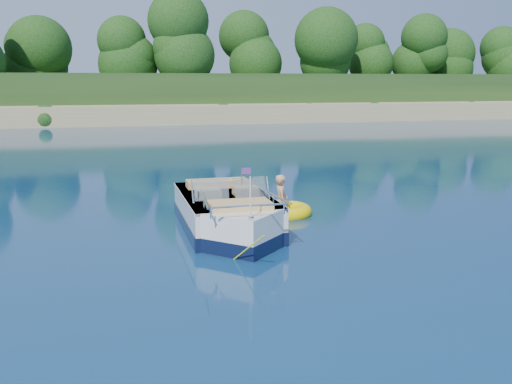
# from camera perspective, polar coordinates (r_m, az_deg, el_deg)

# --- Properties ---
(ground) EXTENTS (160.00, 160.00, 0.00)m
(ground) POSITION_cam_1_polar(r_m,az_deg,el_deg) (10.74, -9.07, -7.50)
(ground) COLOR #0B234E
(ground) RESTS_ON ground
(shoreline) EXTENTS (170.00, 59.00, 6.00)m
(shoreline) POSITION_cam_1_polar(r_m,az_deg,el_deg) (73.97, -13.88, 8.88)
(shoreline) COLOR #967F57
(shoreline) RESTS_ON ground
(treeline) EXTENTS (150.00, 7.12, 8.19)m
(treeline) POSITION_cam_1_polar(r_m,az_deg,el_deg) (51.22, -13.72, 13.17)
(treeline) COLOR black
(treeline) RESTS_ON ground
(motorboat) EXTENTS (1.98, 5.52, 1.84)m
(motorboat) POSITION_cam_1_polar(r_m,az_deg,el_deg) (12.99, -2.78, -2.47)
(motorboat) COLOR silver
(motorboat) RESTS_ON ground
(tow_tube) EXTENTS (1.57, 1.57, 0.36)m
(tow_tube) POSITION_cam_1_polar(r_m,az_deg,el_deg) (14.71, 2.96, -1.92)
(tow_tube) COLOR #FFD801
(tow_tube) RESTS_ON ground
(boy) EXTENTS (0.44, 0.79, 1.48)m
(boy) POSITION_cam_1_polar(r_m,az_deg,el_deg) (14.74, 2.49, -2.25)
(boy) COLOR tan
(boy) RESTS_ON ground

